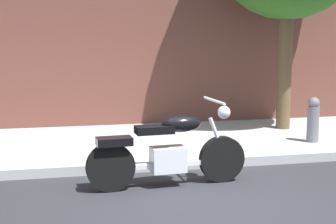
{
  "coord_description": "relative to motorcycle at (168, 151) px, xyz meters",
  "views": [
    {
      "loc": [
        -1.66,
        -5.53,
        1.93
      ],
      "look_at": [
        -0.34,
        0.53,
        0.97
      ],
      "focal_mm": 53.05,
      "sensor_mm": 36.0,
      "label": 1
    }
  ],
  "objects": [
    {
      "name": "sidewalk",
      "position": [
        0.34,
        2.27,
        -0.39
      ],
      "size": [
        20.37,
        3.13,
        0.14
      ],
      "primitive_type": "cube",
      "color": "#A8A8A8",
      "rests_on": "ground"
    },
    {
      "name": "fire_hydrant",
      "position": [
        2.84,
        1.49,
        -0.0
      ],
      "size": [
        0.2,
        0.2,
        0.91
      ],
      "color": "slate",
      "rests_on": "ground"
    },
    {
      "name": "motorcycle",
      "position": [
        0.0,
        0.0,
        0.0
      ],
      "size": [
        2.11,
        0.7,
        1.11
      ],
      "color": "black",
      "rests_on": "ground"
    },
    {
      "name": "ground_plane",
      "position": [
        0.34,
        -0.54,
        -0.46
      ],
      "size": [
        60.0,
        60.0,
        0.0
      ],
      "primitive_type": "plane",
      "color": "#28282D"
    }
  ]
}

